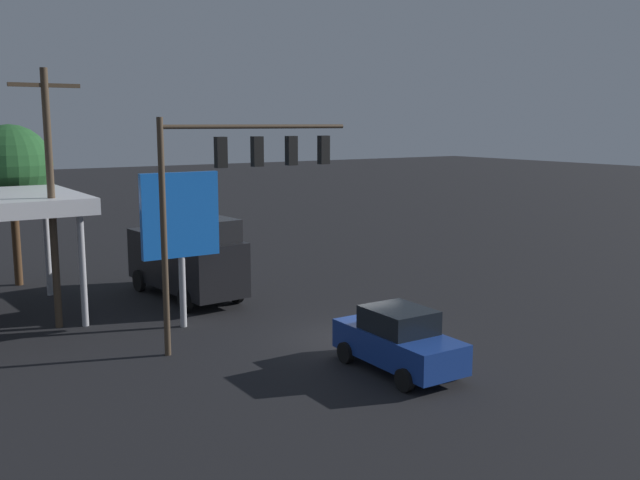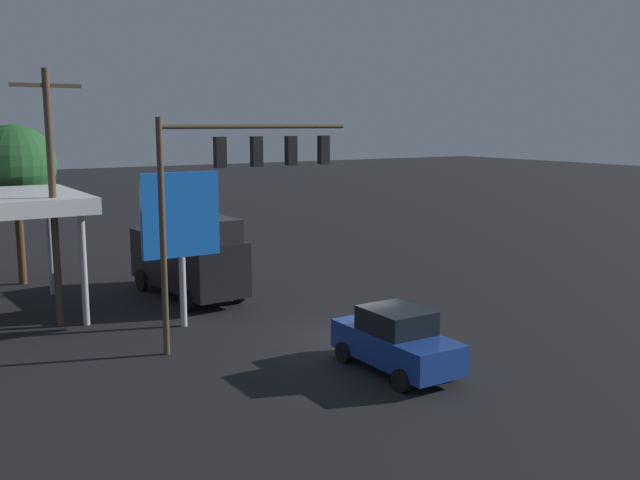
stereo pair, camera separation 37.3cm
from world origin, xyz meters
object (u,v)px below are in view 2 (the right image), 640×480
at_px(price_sign, 181,219).
at_px(sedan_far, 396,340).
at_px(delivery_truck, 189,258).
at_px(street_tree, 15,165).
at_px(utility_pole, 53,193).
at_px(traffic_signal_assembly, 238,174).

xyz_separation_m(price_sign, sedan_far, (-3.60, 7.95, -3.01)).
distance_m(delivery_truck, street_tree, 9.42).
bearing_deg(utility_pole, traffic_signal_assembly, 133.16).
bearing_deg(traffic_signal_assembly, sedan_far, 116.63).
bearing_deg(traffic_signal_assembly, utility_pole, -46.84).
bearing_deg(price_sign, traffic_signal_assembly, 109.87).
height_order(traffic_signal_assembly, delivery_truck, traffic_signal_assembly).
relative_size(sedan_far, street_tree, 0.60).
distance_m(price_sign, street_tree, 11.30).
distance_m(delivery_truck, sedan_far, 12.09).
bearing_deg(sedan_far, utility_pole, -144.08).
bearing_deg(traffic_signal_assembly, price_sign, -70.13).
bearing_deg(price_sign, street_tree, -70.55).
xyz_separation_m(price_sign, street_tree, (3.73, -10.56, 1.53)).
bearing_deg(sedan_far, street_tree, -158.19).
bearing_deg(delivery_truck, utility_pole, -79.06).
height_order(utility_pole, street_tree, utility_pole).
xyz_separation_m(delivery_truck, sedan_far, (-1.75, 11.94, -0.74)).
bearing_deg(street_tree, utility_pole, 89.16).
height_order(utility_pole, sedan_far, utility_pole).
height_order(sedan_far, street_tree, street_tree).
relative_size(utility_pole, sedan_far, 2.10).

